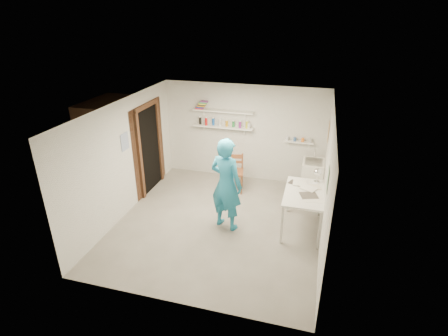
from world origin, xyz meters
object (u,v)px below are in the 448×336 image
(belfast_sink, at_px, (313,168))
(man, at_px, (226,184))
(wooden_chair, at_px, (234,172))
(work_table, at_px, (303,211))
(wall_clock, at_px, (225,165))
(desk_lamp, at_px, (318,172))

(belfast_sink, height_order, man, man)
(belfast_sink, distance_m, wooden_chair, 1.83)
(man, relative_size, work_table, 1.51)
(belfast_sink, distance_m, man, 2.39)
(wall_clock, bearing_deg, wooden_chair, 115.75)
(wall_clock, xyz_separation_m, wooden_chair, (-0.16, 1.31, -0.76))
(man, distance_m, wall_clock, 0.38)
(belfast_sink, distance_m, wall_clock, 2.34)
(desk_lamp, bearing_deg, wooden_chair, 159.20)
(wooden_chair, bearing_deg, wall_clock, -93.93)
(wall_clock, bearing_deg, belfast_sink, 62.60)
(man, height_order, wooden_chair, man)
(belfast_sink, distance_m, work_table, 1.51)
(belfast_sink, height_order, work_table, belfast_sink)
(wall_clock, bearing_deg, work_table, 22.28)
(belfast_sink, distance_m, desk_lamp, 1.05)
(belfast_sink, xyz_separation_m, desk_lamp, (0.09, -0.99, 0.35))
(belfast_sink, xyz_separation_m, work_table, (-0.11, -1.48, -0.29))
(man, height_order, desk_lamp, man)
(work_table, distance_m, desk_lamp, 0.83)
(man, bearing_deg, work_table, -149.57)
(work_table, xyz_separation_m, desk_lamp, (0.20, 0.50, 0.63))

